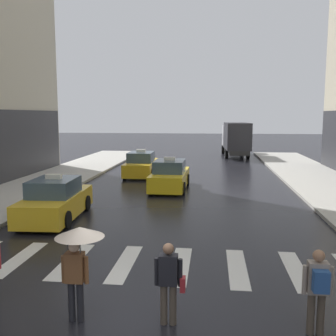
# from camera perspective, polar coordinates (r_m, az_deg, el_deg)

# --- Properties ---
(ground_plane) EXTENTS (160.00, 160.00, 0.00)m
(ground_plane) POSITION_cam_1_polar(r_m,az_deg,el_deg) (8.45, -5.56, -21.25)
(ground_plane) COLOR black
(crosswalk_markings) EXTENTS (11.30, 2.80, 0.01)m
(crosswalk_markings) POSITION_cam_1_polar(r_m,az_deg,el_deg) (11.12, -2.28, -13.82)
(crosswalk_markings) COLOR silver
(crosswalk_markings) RESTS_ON ground
(taxi_lead) EXTENTS (2.10, 4.62, 1.80)m
(taxi_lead) POSITION_cam_1_polar(r_m,az_deg,el_deg) (16.11, -16.09, -4.63)
(taxi_lead) COLOR gold
(taxi_lead) RESTS_ON ground
(taxi_second) EXTENTS (1.99, 4.57, 1.80)m
(taxi_second) POSITION_cam_1_polar(r_m,az_deg,el_deg) (21.61, 0.26, -1.22)
(taxi_second) COLOR yellow
(taxi_second) RESTS_ON ground
(taxi_third) EXTENTS (1.98, 4.56, 1.80)m
(taxi_third) POSITION_cam_1_polar(r_m,az_deg,el_deg) (26.43, -3.91, 0.41)
(taxi_third) COLOR gold
(taxi_third) RESTS_ON ground
(box_truck) EXTENTS (2.55, 7.63, 3.35)m
(box_truck) POSITION_cam_1_polar(r_m,az_deg,el_deg) (38.92, 9.86, 4.34)
(box_truck) COLOR #2D2D2D
(box_truck) RESTS_ON ground
(pedestrian_with_umbrella) EXTENTS (0.96, 0.96, 1.94)m
(pedestrian_with_umbrella) POSITION_cam_1_polar(r_m,az_deg,el_deg) (7.98, -12.99, -11.30)
(pedestrian_with_umbrella) COLOR black
(pedestrian_with_umbrella) RESTS_ON ground
(pedestrian_with_backpack) EXTENTS (0.55, 0.43, 1.65)m
(pedestrian_with_backpack) POSITION_cam_1_polar(r_m,az_deg,el_deg) (7.99, 21.00, -15.77)
(pedestrian_with_backpack) COLOR #473D33
(pedestrian_with_backpack) RESTS_ON ground
(pedestrian_with_handbag) EXTENTS (0.61, 0.24, 1.65)m
(pedestrian_with_handbag) POSITION_cam_1_polar(r_m,az_deg,el_deg) (7.89, 0.17, -15.86)
(pedestrian_with_handbag) COLOR #473D33
(pedestrian_with_handbag) RESTS_ON ground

